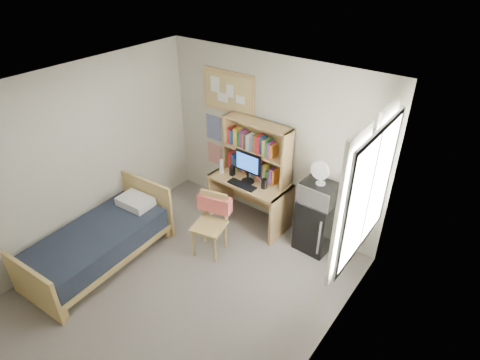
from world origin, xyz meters
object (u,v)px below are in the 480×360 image
Objects in this scene: speaker_left at (232,171)px; monitor at (248,168)px; desk_chair at (209,226)px; bed at (99,247)px; bulletin_board at (228,92)px; microwave at (319,193)px; desk at (250,201)px; mini_fridge at (316,224)px; speaker_right at (264,184)px; desk_fan at (322,173)px.

monitor is at bearing -0.00° from speaker_left.
speaker_left is at bearing 93.12° from desk_chair.
desk_chair is at bearing 41.13° from bed.
desk_chair is at bearing -64.39° from bulletin_board.
desk is at bearing -174.75° from microwave.
mini_fridge is (1.15, 1.00, -0.05)m from desk_chair.
speaker_right is (-0.82, -0.14, 0.44)m from mini_fridge.
speaker_left is (0.83, 1.95, 0.58)m from bed.
monitor is (-1.12, -0.13, 0.60)m from mini_fridge.
speaker_left reaches higher than bed.
desk is 2.51× the size of microwave.
desk_chair is 0.48× the size of bed.
bulletin_board is at bearing 74.68° from bed.
desk is (0.64, -0.31, -1.54)m from bulletin_board.
bulletin_board is 5.85× the size of speaker_left.
mini_fridge reaches higher than desk.
speaker_right is at bearing 55.22° from desk_chair.
monitor is at bearing 56.61° from bed.
desk_fan is at bearing 0.00° from microwave.
bed is at bearing -149.20° from desk_chair.
microwave reaches higher than speaker_left.
desk_chair reaches higher than mini_fridge.
microwave is at bearing 39.20° from bed.
bulletin_board is at bearing 159.88° from speaker_right.
desk_fan is at bearing 7.51° from monitor.
monitor is at bearing 74.13° from desk_chair.
desk_fan reaches higher than desk.
desk is 1.12m from mini_fridge.
bulletin_board is 0.77× the size of desk.
desk_fan reaches higher than desk_chair.
desk_chair reaches higher than bed.
speaker_left is 0.50× the size of desk_fan.
microwave is at bearing 5.92° from speaker_left.
desk_fan reaches higher than speaker_left.
desk_chair is at bearing -71.36° from speaker_left.
desk_chair is 1.54m from bed.
microwave is at bearing 7.51° from monitor.
bulletin_board is 1.93× the size of microwave.
microwave reaches higher than mini_fridge.
bulletin_board is at bearing 174.30° from desk_fan.
bulletin_board is 1.47m from speaker_right.
speaker_left is 0.33× the size of microwave.
speaker_left is (0.33, -0.36, -1.08)m from bulletin_board.
speaker_left is (-1.42, -0.11, 0.44)m from mini_fridge.
desk_fan is (1.15, 0.98, 0.79)m from desk_chair.
speaker_right is at bearing -168.96° from microwave.
speaker_left reaches higher than speaker_right.
microwave is (1.12, 0.11, -0.05)m from monitor.
bed is at bearing -117.49° from desk.
mini_fridge is 5.13× the size of speaker_right.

